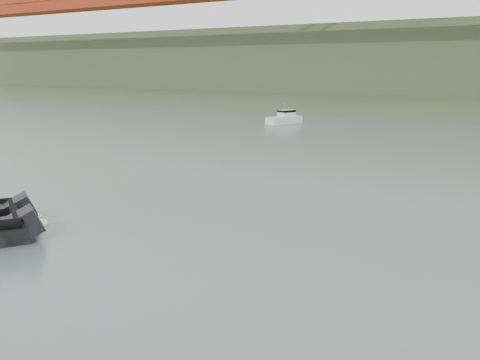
# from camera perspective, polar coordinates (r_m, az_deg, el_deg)

# --- Properties ---
(ground) EXTENTS (400.00, 400.00, 0.00)m
(ground) POSITION_cam_1_polar(r_m,az_deg,el_deg) (23.06, -13.45, -8.79)
(ground) COLOR #4A5854
(ground) RESTS_ON ground
(motorboat) EXTENTS (3.71, 5.98, 3.12)m
(motorboat) POSITION_cam_1_polar(r_m,az_deg,el_deg) (78.63, 4.79, 6.59)
(motorboat) COLOR silver
(motorboat) RESTS_ON ground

